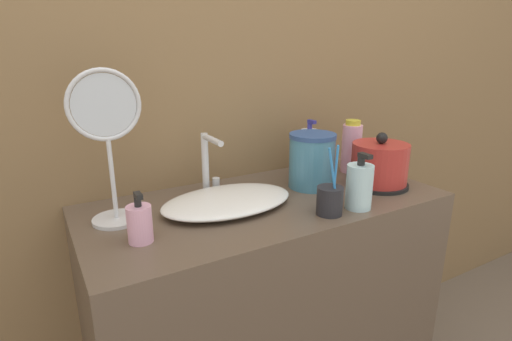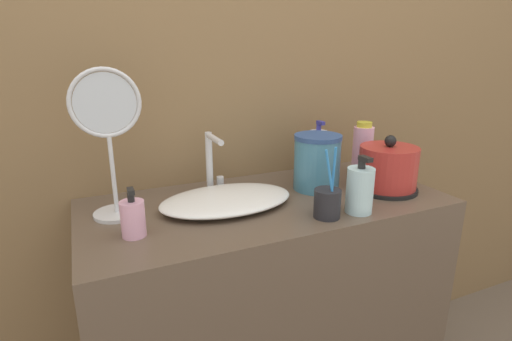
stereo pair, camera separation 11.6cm
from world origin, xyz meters
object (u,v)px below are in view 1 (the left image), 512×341
shampoo_bottle (359,186)px  water_pitcher (312,160)px  electric_kettle (379,166)px  toothbrush_cup (330,200)px  mouthwash_bottle (351,147)px  hand_cream_bottle (309,151)px  vanity_mirror (108,137)px  lotion_bottle (140,223)px  faucet (209,161)px

shampoo_bottle → water_pitcher: (-0.00, 0.22, 0.02)m
electric_kettle → shampoo_bottle: 0.23m
toothbrush_cup → water_pitcher: 0.24m
mouthwash_bottle → hand_cream_bottle: hand_cream_bottle is taller
vanity_mirror → lotion_bottle: bearing=-80.8°
mouthwash_bottle → water_pitcher: bearing=-164.9°
lotion_bottle → mouthwash_bottle: bearing=12.0°
electric_kettle → vanity_mirror: bearing=170.0°
shampoo_bottle → mouthwash_bottle: size_ratio=0.85×
mouthwash_bottle → electric_kettle: bearing=-100.7°
toothbrush_cup → electric_kettle: bearing=19.3°
mouthwash_bottle → water_pitcher: mouthwash_bottle is taller
shampoo_bottle → mouthwash_bottle: mouthwash_bottle is taller
electric_kettle → hand_cream_bottle: 0.26m
shampoo_bottle → vanity_mirror: size_ratio=0.41×
hand_cream_bottle → vanity_mirror: bearing=-173.5°
faucet → hand_cream_bottle: 0.39m
vanity_mirror → hand_cream_bottle: bearing=6.5°
faucet → toothbrush_cup: size_ratio=0.97×
toothbrush_cup → shampoo_bottle: size_ratio=1.20×
faucet → shampoo_bottle: bearing=-46.2°
mouthwash_bottle → water_pitcher: size_ratio=1.08×
faucet → water_pitcher: (0.32, -0.12, -0.02)m
electric_kettle → vanity_mirror: 0.85m
faucet → hand_cream_bottle: hand_cream_bottle is taller
lotion_bottle → hand_cream_bottle: hand_cream_bottle is taller
faucet → mouthwash_bottle: size_ratio=0.98×
faucet → electric_kettle: faucet is taller
shampoo_bottle → water_pitcher: 0.22m
lotion_bottle → toothbrush_cup: bearing=-11.1°
faucet → water_pitcher: bearing=-20.0°
toothbrush_cup → vanity_mirror: size_ratio=0.49×
lotion_bottle → water_pitcher: (0.59, 0.11, 0.04)m
hand_cream_bottle → lotion_bottle: bearing=-161.0°
hand_cream_bottle → water_pitcher: size_ratio=1.12×
hand_cream_bottle → water_pitcher: hand_cream_bottle is taller
toothbrush_cup → mouthwash_bottle: (0.33, 0.27, 0.05)m
lotion_bottle → hand_cream_bottle: bearing=19.0°
mouthwash_bottle → water_pitcher: (-0.23, -0.06, -0.00)m
faucet → water_pitcher: faucet is taller
lotion_bottle → mouthwash_bottle: 0.85m
electric_kettle → mouthwash_bottle: bearing=79.3°
hand_cream_bottle → faucet: bearing=-179.7°
toothbrush_cup → lotion_bottle: 0.51m
toothbrush_cup → water_pitcher: toothbrush_cup is taller
mouthwash_bottle → lotion_bottle: bearing=-168.0°
electric_kettle → water_pitcher: (-0.20, 0.11, 0.02)m
hand_cream_bottle → vanity_mirror: size_ratio=0.50×
faucet → electric_kettle: size_ratio=0.96×
toothbrush_cup → shampoo_bottle: toothbrush_cup is taller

